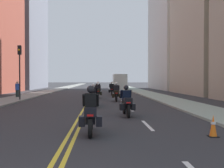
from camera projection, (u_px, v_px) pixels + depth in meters
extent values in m
plane|color=#2E2E32|center=(95.00, 89.00, 50.68)|extent=(264.00, 264.00, 0.00)
cube|color=gray|center=(58.00, 89.00, 50.36)|extent=(2.80, 144.00, 0.12)
cube|color=#95A698|center=(133.00, 89.00, 50.99)|extent=(2.80, 144.00, 0.12)
cube|color=yellow|center=(95.00, 89.00, 50.67)|extent=(0.12, 132.00, 0.01)
cube|color=yellow|center=(96.00, 89.00, 50.68)|extent=(0.12, 132.00, 0.01)
cube|color=silver|center=(147.00, 125.00, 10.84)|extent=(0.14, 2.40, 0.01)
cube|color=silver|center=(131.00, 109.00, 16.84)|extent=(0.14, 2.40, 0.01)
cube|color=silver|center=(123.00, 101.00, 22.83)|extent=(0.14, 2.40, 0.01)
cube|color=silver|center=(118.00, 97.00, 28.82)|extent=(0.14, 2.40, 0.01)
cube|color=silver|center=(115.00, 94.00, 34.82)|extent=(0.14, 2.40, 0.01)
cube|color=silver|center=(113.00, 92.00, 40.81)|extent=(0.14, 2.40, 0.01)
cube|color=silver|center=(111.00, 90.00, 46.80)|extent=(0.14, 2.40, 0.01)
cube|color=silver|center=(110.00, 89.00, 52.80)|extent=(0.14, 2.40, 0.01)
cube|color=silver|center=(109.00, 88.00, 58.79)|extent=(0.14, 2.40, 0.01)
cube|color=slate|center=(24.00, 30.00, 55.38)|extent=(6.77, 16.94, 24.50)
cube|color=#2D3847|center=(7.00, 59.00, 55.33)|extent=(0.04, 14.23, 0.90)
cube|color=beige|center=(172.00, 36.00, 51.29)|extent=(6.15, 17.27, 20.76)
cube|color=#2D3847|center=(188.00, 62.00, 51.51)|extent=(0.04, 14.51, 0.90)
cube|color=#2D3847|center=(188.00, 43.00, 51.45)|extent=(0.04, 14.51, 0.90)
cube|color=#2D3847|center=(188.00, 23.00, 51.38)|extent=(0.04, 14.51, 0.90)
cube|color=#2D3847|center=(188.00, 3.00, 51.32)|extent=(0.04, 14.51, 0.90)
cylinder|color=black|center=(91.00, 121.00, 9.98)|extent=(0.15, 0.64, 0.64)
cylinder|color=black|center=(90.00, 128.00, 8.48)|extent=(0.15, 0.64, 0.64)
cube|color=silver|center=(91.00, 112.00, 9.97)|extent=(0.15, 0.32, 0.04)
cube|color=black|center=(91.00, 116.00, 9.22)|extent=(0.34, 1.15, 0.40)
cube|color=black|center=(90.00, 112.00, 8.54)|extent=(0.41, 0.37, 0.28)
cube|color=red|center=(90.00, 115.00, 8.35)|extent=(0.20, 0.03, 0.06)
cube|color=black|center=(82.00, 121.00, 8.76)|extent=(0.21, 0.44, 0.32)
cube|color=black|center=(99.00, 121.00, 8.79)|extent=(0.21, 0.44, 0.32)
cube|color=#B2C1CC|center=(91.00, 104.00, 9.70)|extent=(0.36, 0.13, 0.36)
cube|color=black|center=(91.00, 102.00, 9.16)|extent=(0.41, 0.27, 0.60)
cylinder|color=black|center=(84.00, 100.00, 9.30)|extent=(0.11, 0.28, 0.45)
cylinder|color=black|center=(98.00, 100.00, 9.33)|extent=(0.11, 0.28, 0.45)
sphere|color=black|center=(91.00, 89.00, 9.19)|extent=(0.26, 0.26, 0.26)
cylinder|color=black|center=(124.00, 108.00, 14.47)|extent=(0.14, 0.66, 0.66)
cylinder|color=black|center=(128.00, 111.00, 12.94)|extent=(0.14, 0.66, 0.66)
cube|color=silver|center=(124.00, 101.00, 14.47)|extent=(0.15, 0.33, 0.04)
cube|color=black|center=(126.00, 104.00, 13.70)|extent=(0.37, 1.18, 0.40)
cube|color=black|center=(128.00, 101.00, 13.01)|extent=(0.41, 0.38, 0.28)
cube|color=red|center=(129.00, 103.00, 12.82)|extent=(0.20, 0.04, 0.06)
cube|color=black|center=(122.00, 107.00, 13.22)|extent=(0.22, 0.45, 0.32)
cube|color=black|center=(133.00, 107.00, 13.27)|extent=(0.22, 0.45, 0.32)
cube|color=#B2C1CC|center=(125.00, 96.00, 14.19)|extent=(0.36, 0.14, 0.36)
cube|color=black|center=(126.00, 95.00, 13.65)|extent=(0.41, 0.28, 0.51)
cylinder|color=black|center=(121.00, 94.00, 13.77)|extent=(0.11, 0.28, 0.45)
cylinder|color=black|center=(130.00, 94.00, 13.81)|extent=(0.11, 0.28, 0.45)
sphere|color=black|center=(126.00, 88.00, 13.67)|extent=(0.26, 0.26, 0.26)
cylinder|color=black|center=(94.00, 101.00, 19.49)|extent=(0.14, 0.61, 0.61)
cylinder|color=black|center=(93.00, 103.00, 18.01)|extent=(0.14, 0.61, 0.61)
cube|color=silver|center=(94.00, 97.00, 19.48)|extent=(0.14, 0.32, 0.04)
cube|color=black|center=(93.00, 98.00, 18.74)|extent=(0.33, 1.13, 0.40)
cube|color=black|center=(93.00, 95.00, 18.07)|extent=(0.40, 0.36, 0.28)
cube|color=red|center=(93.00, 97.00, 17.88)|extent=(0.20, 0.03, 0.06)
cube|color=black|center=(89.00, 100.00, 18.29)|extent=(0.20, 0.44, 0.32)
cube|color=black|center=(97.00, 100.00, 18.31)|extent=(0.20, 0.44, 0.32)
cube|color=#B2C1CC|center=(94.00, 92.00, 19.21)|extent=(0.36, 0.12, 0.36)
cube|color=black|center=(93.00, 91.00, 18.69)|extent=(0.40, 0.26, 0.55)
cylinder|color=black|center=(90.00, 90.00, 18.83)|extent=(0.10, 0.28, 0.45)
cylinder|color=black|center=(97.00, 90.00, 18.84)|extent=(0.10, 0.28, 0.45)
sphere|color=white|center=(93.00, 85.00, 18.71)|extent=(0.26, 0.26, 0.26)
cylinder|color=black|center=(116.00, 97.00, 23.73)|extent=(0.13, 0.65, 0.65)
cylinder|color=black|center=(117.00, 98.00, 22.20)|extent=(0.13, 0.65, 0.65)
cube|color=silver|center=(116.00, 93.00, 23.73)|extent=(0.15, 0.32, 0.04)
cube|color=black|center=(116.00, 94.00, 22.96)|extent=(0.34, 1.17, 0.40)
cube|color=black|center=(117.00, 92.00, 22.27)|extent=(0.41, 0.37, 0.28)
cube|color=red|center=(117.00, 93.00, 22.08)|extent=(0.20, 0.03, 0.06)
cube|color=black|center=(113.00, 96.00, 22.50)|extent=(0.21, 0.44, 0.32)
cube|color=black|center=(120.00, 96.00, 22.51)|extent=(0.21, 0.44, 0.32)
cube|color=#B2C1CC|center=(116.00, 90.00, 23.45)|extent=(0.36, 0.13, 0.36)
cube|color=black|center=(116.00, 89.00, 22.91)|extent=(0.41, 0.27, 0.59)
cylinder|color=black|center=(113.00, 88.00, 23.05)|extent=(0.11, 0.28, 0.45)
cylinder|color=black|center=(119.00, 88.00, 23.06)|extent=(0.11, 0.28, 0.45)
sphere|color=white|center=(116.00, 84.00, 22.93)|extent=(0.26, 0.26, 0.26)
cylinder|color=black|center=(98.00, 95.00, 27.90)|extent=(0.15, 0.61, 0.61)
cylinder|color=black|center=(98.00, 95.00, 26.34)|extent=(0.15, 0.61, 0.61)
cube|color=silver|center=(98.00, 91.00, 27.90)|extent=(0.16, 0.33, 0.04)
cube|color=black|center=(98.00, 92.00, 27.12)|extent=(0.38, 1.21, 0.40)
cube|color=black|center=(98.00, 90.00, 26.41)|extent=(0.42, 0.38, 0.28)
cube|color=red|center=(98.00, 91.00, 26.22)|extent=(0.20, 0.04, 0.06)
cube|color=black|center=(95.00, 93.00, 26.62)|extent=(0.22, 0.45, 0.32)
cube|color=black|center=(101.00, 93.00, 26.68)|extent=(0.22, 0.45, 0.32)
cube|color=#B2C1CC|center=(98.00, 88.00, 27.61)|extent=(0.37, 0.14, 0.36)
cube|color=black|center=(98.00, 88.00, 27.06)|extent=(0.41, 0.28, 0.52)
cylinder|color=black|center=(95.00, 87.00, 27.19)|extent=(0.11, 0.29, 0.45)
cylinder|color=black|center=(100.00, 87.00, 27.23)|extent=(0.11, 0.29, 0.45)
sphere|color=white|center=(98.00, 84.00, 27.08)|extent=(0.26, 0.26, 0.26)
cylinder|color=black|center=(112.00, 92.00, 32.70)|extent=(0.14, 0.65, 0.65)
cylinder|color=black|center=(112.00, 93.00, 31.15)|extent=(0.14, 0.65, 0.65)
cube|color=silver|center=(112.00, 89.00, 32.69)|extent=(0.15, 0.32, 0.04)
cube|color=black|center=(112.00, 90.00, 31.92)|extent=(0.35, 1.19, 0.40)
cube|color=black|center=(112.00, 88.00, 31.22)|extent=(0.41, 0.37, 0.28)
cube|color=red|center=(112.00, 89.00, 31.03)|extent=(0.20, 0.03, 0.06)
cube|color=black|center=(109.00, 91.00, 31.45)|extent=(0.21, 0.44, 0.32)
cube|color=black|center=(114.00, 91.00, 31.46)|extent=(0.21, 0.44, 0.32)
cube|color=#B2C1CC|center=(112.00, 87.00, 32.41)|extent=(0.36, 0.13, 0.36)
cube|color=black|center=(112.00, 86.00, 31.86)|extent=(0.41, 0.27, 0.56)
cylinder|color=black|center=(110.00, 86.00, 32.00)|extent=(0.11, 0.28, 0.45)
cylinder|color=black|center=(114.00, 86.00, 32.01)|extent=(0.11, 0.28, 0.45)
sphere|color=white|center=(112.00, 83.00, 31.88)|extent=(0.26, 0.26, 0.26)
cylinder|color=black|center=(98.00, 91.00, 37.02)|extent=(0.12, 0.67, 0.67)
cylinder|color=black|center=(98.00, 91.00, 35.43)|extent=(0.12, 0.67, 0.67)
cube|color=silver|center=(98.00, 88.00, 37.02)|extent=(0.15, 0.32, 0.04)
cube|color=black|center=(98.00, 89.00, 36.22)|extent=(0.36, 1.22, 0.40)
cube|color=black|center=(98.00, 87.00, 35.50)|extent=(0.41, 0.37, 0.28)
cube|color=red|center=(98.00, 88.00, 35.31)|extent=(0.20, 0.04, 0.06)
cube|color=black|center=(96.00, 90.00, 35.74)|extent=(0.21, 0.45, 0.32)
cube|color=black|center=(100.00, 90.00, 35.75)|extent=(0.21, 0.45, 0.32)
cube|color=#B2C1CC|center=(98.00, 86.00, 36.73)|extent=(0.36, 0.13, 0.36)
cube|color=black|center=(98.00, 85.00, 36.16)|extent=(0.41, 0.27, 0.52)
cylinder|color=black|center=(96.00, 85.00, 36.31)|extent=(0.11, 0.28, 0.45)
cylinder|color=black|center=(100.00, 85.00, 36.32)|extent=(0.11, 0.28, 0.45)
sphere|color=white|center=(98.00, 83.00, 36.19)|extent=(0.26, 0.26, 0.26)
cube|color=black|center=(213.00, 136.00, 8.65)|extent=(0.30, 0.30, 0.03)
cone|color=orange|center=(213.00, 125.00, 8.65)|extent=(0.24, 0.24, 0.69)
cylinder|color=white|center=(213.00, 123.00, 8.65)|extent=(0.16, 0.16, 0.08)
cylinder|color=black|center=(20.00, 77.00, 23.31)|extent=(0.12, 0.12, 4.11)
cube|color=black|center=(20.00, 50.00, 23.27)|extent=(0.28, 0.28, 0.80)
sphere|color=yellow|center=(19.00, 50.00, 23.12)|extent=(0.18, 0.18, 0.18)
cube|color=#252E2D|center=(17.00, 94.00, 26.67)|extent=(0.34, 0.31, 0.82)
cube|color=blue|center=(17.00, 87.00, 26.65)|extent=(0.42, 0.37, 0.65)
sphere|color=tan|center=(17.00, 82.00, 26.65)|extent=(0.22, 0.22, 0.22)
cube|color=green|center=(20.00, 89.00, 26.77)|extent=(0.19, 0.17, 0.24)
cube|color=#B1B1C3|center=(119.00, 84.00, 49.51)|extent=(2.00, 1.80, 2.20)
cube|color=silver|center=(120.00, 82.00, 46.51)|extent=(2.20, 5.20, 2.80)
cylinder|color=black|center=(119.00, 87.00, 49.12)|extent=(2.00, 0.90, 0.90)
cylinder|color=black|center=(120.00, 88.00, 44.93)|extent=(2.00, 0.90, 0.90)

